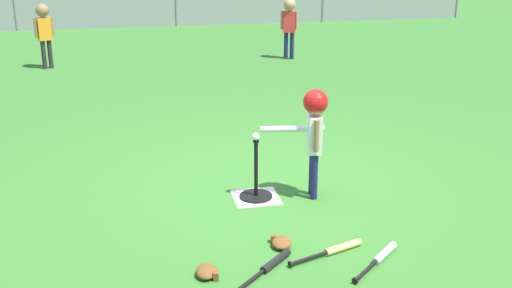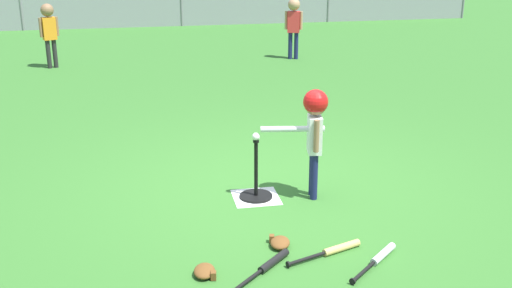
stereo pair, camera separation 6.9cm
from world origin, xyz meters
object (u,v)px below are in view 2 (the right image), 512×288
Objects in this scene: baseball_on_tee at (256,137)px; fielder_near_right at (294,20)px; spare_bat_wood at (334,250)px; spare_bat_silver at (379,258)px; spare_bat_black at (268,265)px; batter_child at (314,122)px; fielder_deep_right at (49,27)px; glove_near_bats at (280,242)px; batting_tee at (256,189)px; glove_by_plate at (205,271)px.

fielder_near_right is (1.99, 6.48, 0.13)m from baseball_on_tee.
baseball_on_tee reaches higher than spare_bat_wood.
spare_bat_silver is (-1.26, -7.87, -0.73)m from fielder_near_right.
spare_bat_black is at bearing 176.75° from spare_bat_silver.
batter_child reaches higher than spare_bat_wood.
fielder_deep_right is 8.25m from spare_bat_black.
spare_bat_wood is (-0.31, 0.19, 0.00)m from spare_bat_silver.
baseball_on_tee reaches higher than glove_near_bats.
spare_bat_wood is at bearing 149.00° from spare_bat_silver.
fielder_near_right is at bearing 78.43° from spare_bat_wood.
baseball_on_tee is 7.01m from fielder_deep_right.
fielder_deep_right reaches higher than glove_near_bats.
fielder_near_right reaches higher than glove_near_bats.
fielder_near_right is at bearing -0.32° from fielder_deep_right.
fielder_deep_right reaches higher than batting_tee.
fielder_deep_right is at bearing 111.80° from batting_tee.
batting_tee is at bearing 117.55° from spare_bat_silver.
spare_bat_wood is (3.02, -7.71, -0.73)m from fielder_deep_right.
baseball_on_tee is 0.07× the size of batter_child.
batting_tee is 1.05× the size of spare_bat_black.
spare_bat_wood is at bearing -70.97° from baseball_on_tee.
glove_by_plate reaches higher than spare_bat_black.
glove_near_bats is (0.01, -1.00, -0.59)m from baseball_on_tee.
batting_tee is 1.34m from spare_bat_black.
spare_bat_silver is 1.37m from glove_by_plate.
baseball_on_tee is at bearing 83.26° from spare_bat_black.
glove_near_bats reaches higher than spare_bat_wood.
fielder_near_right is at bearing 80.87° from spare_bat_silver.
glove_by_plate and glove_near_bats have the same top height.
glove_by_plate is at bearing -115.84° from batting_tee.
fielder_deep_right reaches higher than spare_bat_black.
glove_near_bats is (0.16, 0.33, 0.01)m from spare_bat_black.
glove_by_plate is 0.96× the size of glove_near_bats.
fielder_near_right is 1.74× the size of spare_bat_wood.
batter_child is 4.22× the size of glove_near_bats.
spare_bat_silver is at bearing -62.45° from baseball_on_tee.
fielder_deep_right is at bearing 103.98° from glove_by_plate.
baseball_on_tee reaches higher than batting_tee.
spare_bat_wood is at bearing -25.56° from glove_near_bats.
spare_bat_silver is at bearing -99.13° from fielder_near_right.
fielder_near_right reaches higher than spare_bat_wood.
spare_bat_silver is 0.81m from glove_near_bats.
spare_bat_wood is (0.41, -1.20, -0.59)m from baseball_on_tee.
batter_child reaches higher than baseball_on_tee.
batter_child is (0.54, -0.08, 0.14)m from baseball_on_tee.
glove_near_bats is (0.66, 0.34, 0.00)m from glove_by_plate.
spare_bat_black is (-0.88, 0.05, 0.00)m from spare_bat_silver.
glove_by_plate is 0.74m from glove_near_bats.
spare_bat_black is at bearing -116.40° from glove_near_bats.
fielder_deep_right and fielder_near_right have the same top height.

